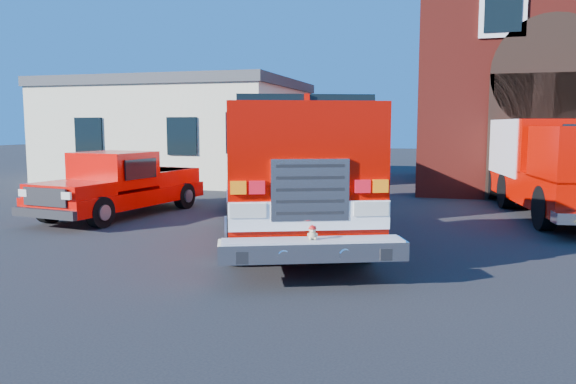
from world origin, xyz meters
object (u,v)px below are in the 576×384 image
(fire_engine, at_px, (283,164))
(pickup_truck, at_px, (121,185))
(side_building, at_px, (182,130))
(secondary_truck, at_px, (555,162))

(fire_engine, relative_size, pickup_truck, 1.79)
(pickup_truck, bearing_deg, side_building, 107.60)
(pickup_truck, xyz_separation_m, secondary_truck, (11.16, 3.54, 0.59))
(side_building, relative_size, fire_engine, 1.05)
(fire_engine, bearing_deg, secondary_truck, 33.96)
(side_building, xyz_separation_m, secondary_truck, (14.32, -6.42, -0.81))
(pickup_truck, bearing_deg, secondary_truck, 17.59)
(fire_engine, relative_size, secondary_truck, 1.19)
(side_building, distance_m, fire_engine, 13.35)
(pickup_truck, relative_size, secondary_truck, 0.66)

